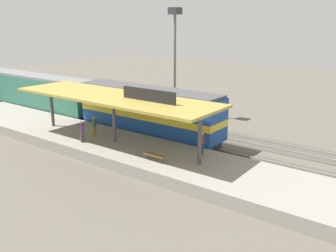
{
  "coord_description": "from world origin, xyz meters",
  "views": [
    {
      "loc": [
        -24.47,
        -20.18,
        10.17
      ],
      "look_at": [
        -1.38,
        -2.95,
        2.0
      ],
      "focal_mm": 39.05,
      "sensor_mm": 36.0,
      "label": 1
    }
  ],
  "objects_px": {
    "person_walking": "(94,125)",
    "platform_bench": "(155,155)",
    "person_boarding": "(82,131)",
    "freight_car": "(128,100)",
    "person_waiting": "(202,142)",
    "light_mast": "(175,40)",
    "locomotive": "(149,112)",
    "passenger_carriage_front": "(31,92)"
  },
  "relations": [
    {
      "from": "locomotive",
      "to": "passenger_carriage_front",
      "type": "bearing_deg",
      "value": 90.0
    },
    {
      "from": "freight_car",
      "to": "person_boarding",
      "type": "relative_size",
      "value": 7.02
    },
    {
      "from": "locomotive",
      "to": "passenger_carriage_front",
      "type": "height_order",
      "value": "locomotive"
    },
    {
      "from": "passenger_carriage_front",
      "to": "freight_car",
      "type": "bearing_deg",
      "value": -67.58
    },
    {
      "from": "freight_car",
      "to": "light_mast",
      "type": "height_order",
      "value": "light_mast"
    },
    {
      "from": "person_boarding",
      "to": "freight_car",
      "type": "bearing_deg",
      "value": 24.98
    },
    {
      "from": "person_boarding",
      "to": "person_walking",
      "type": "bearing_deg",
      "value": 12.73
    },
    {
      "from": "locomotive",
      "to": "person_walking",
      "type": "distance_m",
      "value": 5.08
    },
    {
      "from": "locomotive",
      "to": "light_mast",
      "type": "height_order",
      "value": "light_mast"
    },
    {
      "from": "passenger_carriage_front",
      "to": "person_boarding",
      "type": "bearing_deg",
      "value": -110.9
    },
    {
      "from": "person_boarding",
      "to": "passenger_carriage_front",
      "type": "bearing_deg",
      "value": 69.1
    },
    {
      "from": "person_waiting",
      "to": "person_boarding",
      "type": "relative_size",
      "value": 1.0
    },
    {
      "from": "person_walking",
      "to": "light_mast",
      "type": "bearing_deg",
      "value": 2.51
    },
    {
      "from": "passenger_carriage_front",
      "to": "platform_bench",
      "type": "bearing_deg",
      "value": -104.32
    },
    {
      "from": "platform_bench",
      "to": "person_waiting",
      "type": "xyz_separation_m",
      "value": [
        3.05,
        -1.92,
        0.51
      ]
    },
    {
      "from": "passenger_carriage_front",
      "to": "freight_car",
      "type": "height_order",
      "value": "passenger_carriage_front"
    },
    {
      "from": "freight_car",
      "to": "person_waiting",
      "type": "xyz_separation_m",
      "value": [
        -7.55,
        -14.27,
        -0.12
      ]
    },
    {
      "from": "freight_car",
      "to": "platform_bench",
      "type": "bearing_deg",
      "value": -130.63
    },
    {
      "from": "freight_car",
      "to": "person_boarding",
      "type": "height_order",
      "value": "freight_car"
    },
    {
      "from": "person_waiting",
      "to": "person_boarding",
      "type": "bearing_deg",
      "value": 109.21
    },
    {
      "from": "passenger_carriage_front",
      "to": "person_waiting",
      "type": "distance_m",
      "value": 25.6
    },
    {
      "from": "locomotive",
      "to": "person_waiting",
      "type": "height_order",
      "value": "locomotive"
    },
    {
      "from": "freight_car",
      "to": "person_walking",
      "type": "bearing_deg",
      "value": -153.03
    },
    {
      "from": "light_mast",
      "to": "person_waiting",
      "type": "xyz_separation_m",
      "value": [
        -10.75,
        -10.16,
        -6.54
      ]
    },
    {
      "from": "light_mast",
      "to": "person_waiting",
      "type": "distance_m",
      "value": 16.18
    },
    {
      "from": "person_waiting",
      "to": "person_walking",
      "type": "relative_size",
      "value": 1.0
    },
    {
      "from": "light_mast",
      "to": "person_boarding",
      "type": "height_order",
      "value": "light_mast"
    },
    {
      "from": "locomotive",
      "to": "freight_car",
      "type": "xyz_separation_m",
      "value": [
        4.6,
        6.85,
        -0.44
      ]
    },
    {
      "from": "light_mast",
      "to": "person_walking",
      "type": "height_order",
      "value": "light_mast"
    },
    {
      "from": "platform_bench",
      "to": "person_waiting",
      "type": "bearing_deg",
      "value": -32.17
    },
    {
      "from": "locomotive",
      "to": "passenger_carriage_front",
      "type": "xyz_separation_m",
      "value": [
        0.0,
        18.0,
        -0.1
      ]
    },
    {
      "from": "person_waiting",
      "to": "person_walking",
      "type": "height_order",
      "value": "same"
    },
    {
      "from": "locomotive",
      "to": "person_waiting",
      "type": "bearing_deg",
      "value": -111.7
    },
    {
      "from": "freight_car",
      "to": "person_waiting",
      "type": "relative_size",
      "value": 7.02
    },
    {
      "from": "passenger_carriage_front",
      "to": "freight_car",
      "type": "xyz_separation_m",
      "value": [
        4.6,
        -11.15,
        -0.34
      ]
    },
    {
      "from": "platform_bench",
      "to": "light_mast",
      "type": "xyz_separation_m",
      "value": [
        13.8,
        8.24,
        7.05
      ]
    },
    {
      "from": "locomotive",
      "to": "person_walking",
      "type": "relative_size",
      "value": 8.44
    },
    {
      "from": "passenger_carriage_front",
      "to": "person_boarding",
      "type": "xyz_separation_m",
      "value": [
        -6.18,
        -16.17,
        -0.46
      ]
    },
    {
      "from": "locomotive",
      "to": "platform_bench",
      "type": "bearing_deg",
      "value": -137.47
    },
    {
      "from": "person_walking",
      "to": "platform_bench",
      "type": "bearing_deg",
      "value": -100.72
    },
    {
      "from": "freight_car",
      "to": "person_boarding",
      "type": "distance_m",
      "value": 11.89
    },
    {
      "from": "passenger_carriage_front",
      "to": "freight_car",
      "type": "relative_size",
      "value": 1.67
    }
  ]
}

